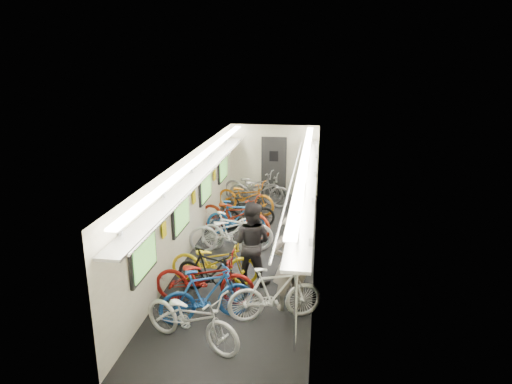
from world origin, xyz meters
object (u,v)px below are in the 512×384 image
(bicycle_1, at_px, (207,295))
(passenger_mid, at_px, (251,243))
(passenger_near, at_px, (289,263))
(bicycle_0, at_px, (191,318))
(backpack, at_px, (306,229))

(bicycle_1, bearing_deg, passenger_mid, -44.38)
(passenger_near, bearing_deg, bicycle_1, -2.08)
(bicycle_1, distance_m, passenger_mid, 1.73)
(bicycle_0, xyz_separation_m, passenger_mid, (0.64, 2.32, 0.39))
(bicycle_1, xyz_separation_m, backpack, (1.68, 1.49, 0.77))
(bicycle_0, xyz_separation_m, backpack, (1.75, 2.21, 0.79))
(passenger_mid, bearing_deg, passenger_near, 145.18)
(passenger_near, relative_size, passenger_mid, 1.06)
(bicycle_1, bearing_deg, backpack, -73.42)
(bicycle_1, bearing_deg, bicycle_0, 149.16)
(bicycle_0, relative_size, backpack, 4.95)
(bicycle_0, bearing_deg, passenger_mid, 7.38)
(passenger_mid, bearing_deg, bicycle_1, 84.25)
(passenger_near, distance_m, passenger_mid, 1.30)
(bicycle_0, relative_size, passenger_near, 1.01)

